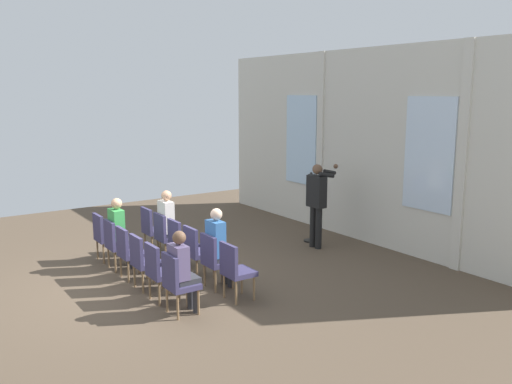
{
  "coord_description": "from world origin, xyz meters",
  "views": [
    {
      "loc": [
        8.48,
        -3.38,
        3.27
      ],
      "look_at": [
        0.02,
        2.45,
        1.36
      ],
      "focal_mm": 37.84,
      "sensor_mm": 36.0,
      "label": 1
    }
  ],
  "objects_px": {
    "chair_r0_c2": "(180,241)",
    "chair_r0_c5": "(235,268)",
    "audience_r0_c1": "(169,222)",
    "audience_r1_c1": "(119,230)",
    "speaker": "(317,199)",
    "chair_r0_c3": "(196,249)",
    "chair_r0_c1": "(165,234)",
    "chair_r1_c4": "(159,269)",
    "chair_r1_c1": "(116,241)",
    "chair_r1_c5": "(177,280)",
    "audience_r0_c4": "(218,244)",
    "chair_r1_c2": "(129,250)",
    "chair_r1_c3": "(143,259)",
    "chair_r0_c4": "(214,258)",
    "chair_r1_c0": "(104,234)",
    "mic_stand": "(310,227)",
    "audience_r1_c5": "(182,268)",
    "chair_r0_c0": "(152,227)"
  },
  "relations": [
    {
      "from": "audience_r0_c1",
      "to": "audience_r1_c5",
      "type": "distance_m",
      "value": 2.73
    },
    {
      "from": "chair_r1_c0",
      "to": "chair_r1_c3",
      "type": "height_order",
      "value": "same"
    },
    {
      "from": "chair_r1_c1",
      "to": "chair_r1_c2",
      "type": "xyz_separation_m",
      "value": [
        0.64,
        0.0,
        0.0
      ]
    },
    {
      "from": "chair_r0_c1",
      "to": "chair_r0_c2",
      "type": "height_order",
      "value": "same"
    },
    {
      "from": "chair_r0_c3",
      "to": "chair_r1_c3",
      "type": "xyz_separation_m",
      "value": [
        0.0,
        -1.0,
        0.0
      ]
    },
    {
      "from": "chair_r0_c5",
      "to": "chair_r1_c5",
      "type": "distance_m",
      "value": 1.0
    },
    {
      "from": "chair_r0_c4",
      "to": "chair_r1_c2",
      "type": "relative_size",
      "value": 1.0
    },
    {
      "from": "audience_r1_c5",
      "to": "chair_r1_c1",
      "type": "bearing_deg",
      "value": -178.11
    },
    {
      "from": "chair_r1_c1",
      "to": "chair_r1_c5",
      "type": "bearing_deg",
      "value": 0.0
    },
    {
      "from": "chair_r1_c2",
      "to": "chair_r1_c5",
      "type": "xyz_separation_m",
      "value": [
        1.91,
        0.0,
        0.0
      ]
    },
    {
      "from": "speaker",
      "to": "chair_r1_c1",
      "type": "height_order",
      "value": "speaker"
    },
    {
      "from": "chair_r0_c2",
      "to": "chair_r1_c5",
      "type": "bearing_deg",
      "value": -27.75
    },
    {
      "from": "audience_r0_c1",
      "to": "chair_r0_c2",
      "type": "xyz_separation_m",
      "value": [
        0.64,
        -0.08,
        -0.23
      ]
    },
    {
      "from": "audience_r1_c5",
      "to": "chair_r0_c0",
      "type": "bearing_deg",
      "value": 163.87
    },
    {
      "from": "chair_r1_c0",
      "to": "chair_r1_c1",
      "type": "relative_size",
      "value": 1.0
    },
    {
      "from": "chair_r1_c5",
      "to": "audience_r1_c5",
      "type": "xyz_separation_m",
      "value": [
        0.0,
        0.08,
        0.18
      ]
    },
    {
      "from": "chair_r0_c2",
      "to": "audience_r1_c1",
      "type": "height_order",
      "value": "audience_r1_c1"
    },
    {
      "from": "speaker",
      "to": "chair_r1_c2",
      "type": "relative_size",
      "value": 1.9
    },
    {
      "from": "chair_r1_c3",
      "to": "audience_r1_c5",
      "type": "bearing_deg",
      "value": 3.77
    },
    {
      "from": "chair_r0_c0",
      "to": "chair_r1_c1",
      "type": "relative_size",
      "value": 1.0
    },
    {
      "from": "audience_r0_c4",
      "to": "chair_r1_c0",
      "type": "xyz_separation_m",
      "value": [
        -2.54,
        -1.08,
        -0.23
      ]
    },
    {
      "from": "chair_r0_c3",
      "to": "audience_r1_c1",
      "type": "height_order",
      "value": "audience_r1_c1"
    },
    {
      "from": "mic_stand",
      "to": "audience_r1_c5",
      "type": "height_order",
      "value": "mic_stand"
    },
    {
      "from": "chair_r1_c3",
      "to": "chair_r1_c5",
      "type": "distance_m",
      "value": 1.27
    },
    {
      "from": "mic_stand",
      "to": "chair_r0_c3",
      "type": "xyz_separation_m",
      "value": [
        0.68,
        -3.21,
        0.2
      ]
    },
    {
      "from": "chair_r0_c1",
      "to": "chair_r1_c4",
      "type": "relative_size",
      "value": 1.0
    },
    {
      "from": "chair_r1_c0",
      "to": "audience_r1_c1",
      "type": "relative_size",
      "value": 0.7
    },
    {
      "from": "chair_r0_c2",
      "to": "chair_r1_c0",
      "type": "bearing_deg",
      "value": -141.72
    },
    {
      "from": "audience_r0_c4",
      "to": "chair_r1_c1",
      "type": "distance_m",
      "value": 2.2
    },
    {
      "from": "audience_r0_c1",
      "to": "audience_r1_c1",
      "type": "bearing_deg",
      "value": -90.0
    },
    {
      "from": "speaker",
      "to": "chair_r0_c1",
      "type": "relative_size",
      "value": 1.9
    },
    {
      "from": "chair_r0_c4",
      "to": "chair_r1_c0",
      "type": "bearing_deg",
      "value": -158.47
    },
    {
      "from": "chair_r0_c3",
      "to": "chair_r1_c3",
      "type": "relative_size",
      "value": 1.0
    },
    {
      "from": "audience_r1_c1",
      "to": "chair_r1_c4",
      "type": "distance_m",
      "value": 1.92
    },
    {
      "from": "speaker",
      "to": "mic_stand",
      "type": "distance_m",
      "value": 0.86
    },
    {
      "from": "speaker",
      "to": "chair_r0_c3",
      "type": "relative_size",
      "value": 1.9
    },
    {
      "from": "speaker",
      "to": "mic_stand",
      "type": "xyz_separation_m",
      "value": [
        -0.44,
        0.21,
        -0.71
      ]
    },
    {
      "from": "audience_r0_c1",
      "to": "chair_r1_c1",
      "type": "distance_m",
      "value": 1.1
    },
    {
      "from": "speaker",
      "to": "audience_r1_c5",
      "type": "distance_m",
      "value": 4.22
    },
    {
      "from": "chair_r0_c2",
      "to": "chair_r0_c5",
      "type": "xyz_separation_m",
      "value": [
        1.91,
        0.0,
        0.0
      ]
    },
    {
      "from": "mic_stand",
      "to": "chair_r1_c5",
      "type": "relative_size",
      "value": 1.65
    },
    {
      "from": "chair_r1_c2",
      "to": "chair_r0_c1",
      "type": "bearing_deg",
      "value": 122.36
    },
    {
      "from": "audience_r0_c1",
      "to": "chair_r1_c3",
      "type": "bearing_deg",
      "value": -40.38
    },
    {
      "from": "chair_r1_c4",
      "to": "chair_r0_c0",
      "type": "bearing_deg",
      "value": 158.47
    },
    {
      "from": "speaker",
      "to": "audience_r0_c4",
      "type": "xyz_separation_m",
      "value": [
        0.88,
        -2.93,
        -0.29
      ]
    },
    {
      "from": "chair_r0_c1",
      "to": "audience_r1_c1",
      "type": "relative_size",
      "value": 0.7
    },
    {
      "from": "mic_stand",
      "to": "chair_r0_c4",
      "type": "relative_size",
      "value": 1.65
    },
    {
      "from": "chair_r1_c0",
      "to": "chair_r1_c1",
      "type": "height_order",
      "value": "same"
    },
    {
      "from": "chair_r1_c3",
      "to": "chair_r1_c4",
      "type": "height_order",
      "value": "same"
    },
    {
      "from": "chair_r0_c5",
      "to": "audience_r1_c1",
      "type": "bearing_deg",
      "value": -160.04
    }
  ]
}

